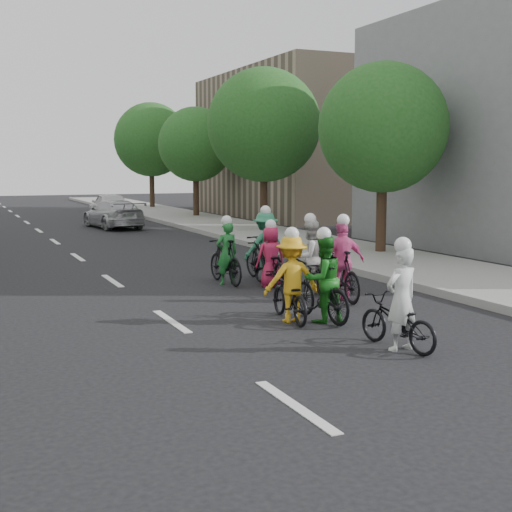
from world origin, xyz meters
TOP-DOWN VIEW (x-y plane):
  - ground at (0.00, 0.00)m, footprint 120.00×120.00m
  - sidewalk_right at (8.00, 10.00)m, footprint 4.00×80.00m
  - curb_right at (6.05, 10.00)m, footprint 0.18×80.00m
  - bldg_se at (16.00, 24.00)m, footprint 10.00×14.00m
  - tree_r_0 at (8.80, 6.60)m, footprint 4.00×4.00m
  - tree_r_1 at (8.80, 15.60)m, footprint 4.80×4.80m
  - tree_r_2 at (8.80, 24.60)m, footprint 4.00×4.00m
  - tree_r_3 at (8.80, 33.60)m, footprint 4.80×4.80m
  - cyclist_0 at (2.63, -3.28)m, footprint 0.82×1.66m
  - cyclist_1 at (2.51, -1.06)m, footprint 0.83×1.77m
  - cyclist_2 at (1.98, -0.84)m, footprint 1.07×1.72m
  - cyclist_3 at (3.85, 0.55)m, footprint 1.00×1.81m
  - cyclist_4 at (3.22, 2.78)m, footprint 0.75×1.94m
  - cyclist_5 at (2.41, 3.52)m, footprint 0.60×1.82m
  - cyclist_6 at (3.60, 1.54)m, footprint 1.05×2.03m
  - cyclist_7 at (3.45, 3.57)m, footprint 1.14×1.90m
  - follow_car_lead at (3.30, 20.03)m, footprint 2.29×4.57m
  - follow_car_trail at (4.38, 26.04)m, footprint 1.75×4.19m

SIDE VIEW (x-z plane):
  - ground at x=0.00m, z-range 0.00..0.00m
  - sidewalk_right at x=8.00m, z-range 0.00..0.15m
  - curb_right at x=6.05m, z-range 0.00..0.18m
  - cyclist_0 at x=2.63m, z-range -0.31..1.43m
  - cyclist_4 at x=3.22m, z-range -0.22..1.35m
  - cyclist_5 at x=2.41m, z-range -0.22..1.42m
  - cyclist_2 at x=1.98m, z-range -0.23..1.49m
  - cyclist_6 at x=3.60m, z-range -0.26..1.53m
  - follow_car_lead at x=3.30m, z-range 0.00..1.27m
  - cyclist_1 at x=2.51m, z-range -0.21..1.51m
  - cyclist_3 at x=3.85m, z-range -0.24..1.58m
  - follow_car_trail at x=4.38m, z-range 0.00..1.42m
  - cyclist_7 at x=3.45m, z-range -0.21..1.64m
  - tree_r_0 at x=8.80m, z-range 0.98..6.95m
  - tree_r_2 at x=8.80m, z-range 0.98..6.95m
  - bldg_se at x=16.00m, z-range 0.00..8.00m
  - tree_r_1 at x=8.80m, z-range 1.05..7.98m
  - tree_r_3 at x=8.80m, z-range 1.05..7.98m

